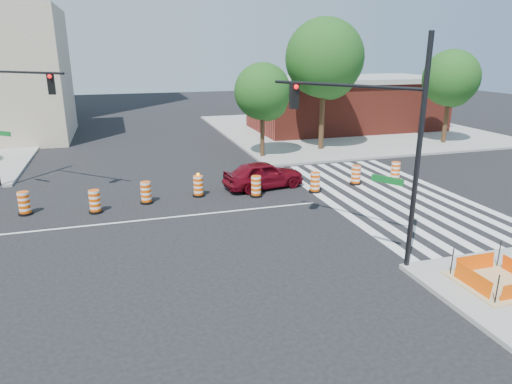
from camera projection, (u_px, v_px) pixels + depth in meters
ground at (161, 218)px, 19.42m from camera, size 120.00×120.00×0.00m
sidewalk_ne at (344, 129)px, 40.84m from camera, size 22.00×22.00×0.15m
crosswalk_east at (386, 195)px, 22.47m from camera, size 6.75×13.50×0.01m
lane_centerline at (161, 218)px, 19.42m from camera, size 14.00×0.12×0.01m
excavation_pit at (496, 282)px, 13.65m from camera, size 2.20×2.20×0.90m
brick_storefront at (346, 104)px, 40.17m from camera, size 16.50×8.50×4.60m
red_coupe at (264, 175)px, 23.49m from camera, size 4.39×2.32×1.42m
signal_pole_se at (374, 129)px, 14.54m from camera, size 3.14×4.63×7.24m
signal_pole_nw at (6, 101)px, 21.70m from camera, size 4.21×3.88×7.40m
tree_north_c at (263, 95)px, 29.04m from camera, size 3.61×3.61×6.13m
tree_north_d at (325, 63)px, 30.68m from camera, size 5.28×5.28×8.97m
tree_north_e at (451, 81)px, 33.31m from camera, size 4.08×4.07×6.93m
median_drum_2 at (24, 204)px, 19.74m from camera, size 0.60×0.60×1.02m
median_drum_3 at (95, 202)px, 19.97m from camera, size 0.60×0.60×1.02m
median_drum_4 at (146, 193)px, 21.21m from camera, size 0.60×0.60×1.02m
median_drum_5 at (198, 187)px, 22.22m from camera, size 0.60×0.60×1.18m
median_drum_6 at (256, 187)px, 22.18m from camera, size 0.60×0.60×1.02m
median_drum_7 at (315, 183)px, 22.84m from camera, size 0.60×0.60×1.02m
median_drum_8 at (356, 176)px, 24.18m from camera, size 0.60×0.60×1.02m
median_drum_9 at (395, 172)px, 24.94m from camera, size 0.60×0.60×1.02m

